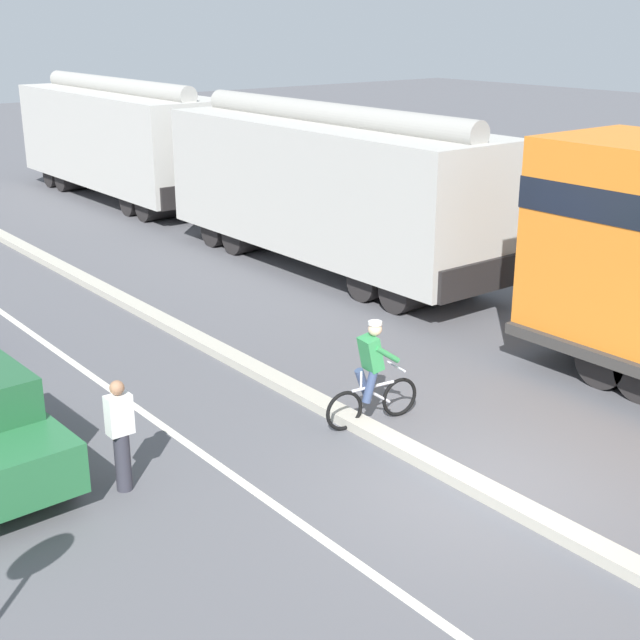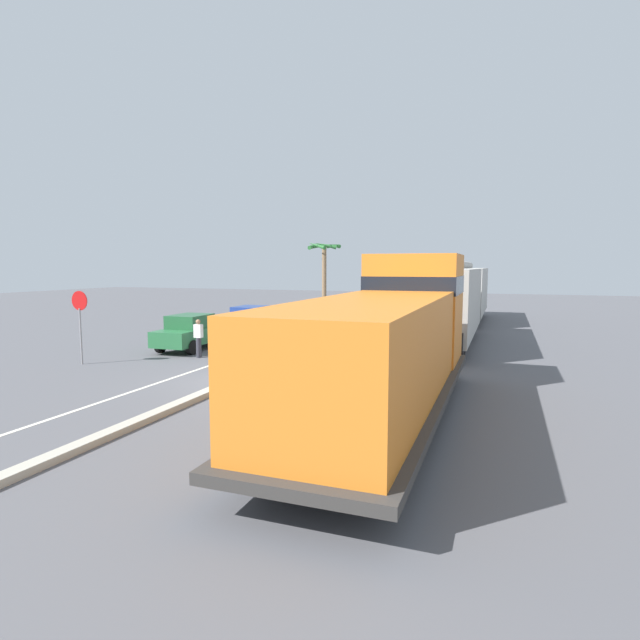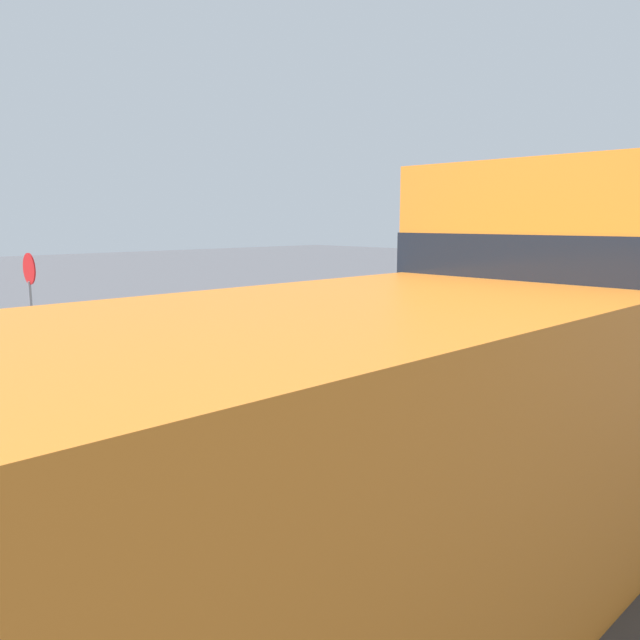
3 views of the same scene
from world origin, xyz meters
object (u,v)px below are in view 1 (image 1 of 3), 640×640
object	(u,v)px
hopper_car_lead	(328,188)
cyclist	(372,376)
pedestrian_by_cars	(121,434)
hopper_car_middle	(119,140)

from	to	relation	value
hopper_car_lead	cyclist	world-z (taller)	hopper_car_lead
cyclist	pedestrian_by_cars	bearing A→B (deg)	172.74
hopper_car_middle	cyclist	bearing A→B (deg)	-105.15
cyclist	pedestrian_by_cars	size ratio (longest dim) A/B	1.06
hopper_car_middle	pedestrian_by_cars	size ratio (longest dim) A/B	6.54
hopper_car_lead	cyclist	distance (m)	9.31
hopper_car_middle	hopper_car_lead	bearing A→B (deg)	-90.00
hopper_car_middle	pedestrian_by_cars	bearing A→B (deg)	-116.35
hopper_car_lead	cyclist	size ratio (longest dim) A/B	6.18
hopper_car_middle	pedestrian_by_cars	distance (m)	20.90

